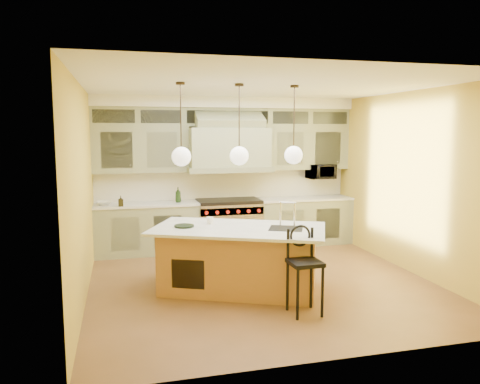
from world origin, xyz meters
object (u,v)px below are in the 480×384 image
object	(u,v)px
range	(229,224)
microwave	(321,171)
kitchen_island	(240,258)
counter_stool	(304,264)

from	to	relation	value
range	microwave	world-z (taller)	microwave
kitchen_island	counter_stool	bearing A→B (deg)	-36.61
kitchen_island	counter_stool	size ratio (longest dim) A/B	2.46
microwave	kitchen_island	bearing A→B (deg)	-133.13
microwave	range	bearing A→B (deg)	-176.88
range	counter_stool	size ratio (longest dim) A/B	1.10
kitchen_island	range	bearing A→B (deg)	105.20
counter_stool	microwave	world-z (taller)	microwave
kitchen_island	counter_stool	distance (m)	1.18
kitchen_island	microwave	distance (m)	3.57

